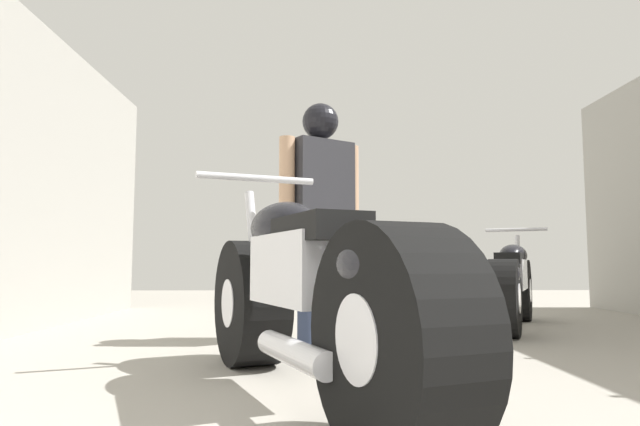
{
  "coord_description": "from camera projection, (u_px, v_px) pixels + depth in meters",
  "views": [
    {
      "loc": [
        -0.66,
        0.35,
        0.56
      ],
      "look_at": [
        -0.6,
        3.83,
        0.89
      ],
      "focal_mm": 30.65,
      "sensor_mm": 36.0,
      "label": 1
    }
  ],
  "objects": [
    {
      "name": "ground_plane",
      "position": [
        425.0,
        362.0,
        3.13
      ],
      "size": [
        16.96,
        16.96,
        0.0
      ],
      "primitive_type": "plane",
      "color": "#9E998E"
    },
    {
      "name": "motorcycle_maroon_cruiser",
      "position": [
        304.0,
        295.0,
        2.31
      ],
      "size": [
        1.13,
        2.19,
        1.06
      ],
      "color": "black",
      "rests_on": "ground_plane"
    },
    {
      "name": "motorcycle_black_naked",
      "position": [
        511.0,
        285.0,
        4.78
      ],
      "size": [
        1.04,
        1.86,
        0.92
      ],
      "color": "black",
      "rests_on": "ground_plane"
    },
    {
      "name": "mechanic_in_blue",
      "position": [
        320.0,
        197.0,
        4.03
      ],
      "size": [
        0.64,
        0.47,
        1.76
      ],
      "color": "#2D3851",
      "rests_on": "ground_plane"
    }
  ]
}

